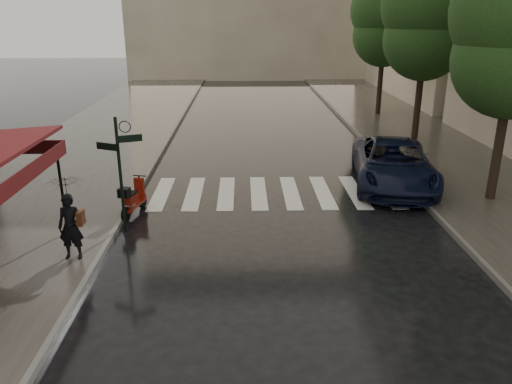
{
  "coord_description": "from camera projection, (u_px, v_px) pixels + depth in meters",
  "views": [
    {
      "loc": [
        1.96,
        -9.29,
        5.48
      ],
      "look_at": [
        2.26,
        2.14,
        1.4
      ],
      "focal_mm": 35.0,
      "sensor_mm": 36.0,
      "label": 1
    }
  ],
  "objects": [
    {
      "name": "tree_mid",
      "position": [
        428.0,
        12.0,
        20.2
      ],
      "size": [
        3.8,
        3.8,
        8.34
      ],
      "color": "black",
      "rests_on": "sidewalk_far"
    },
    {
      "name": "parked_car",
      "position": [
        393.0,
        164.0,
        16.73
      ],
      "size": [
        3.33,
        5.74,
        1.5
      ],
      "primitive_type": "imported",
      "rotation": [
        0.0,
        0.0,
        -0.16
      ],
      "color": "black",
      "rests_on": "ground"
    },
    {
      "name": "curb_near",
      "position": [
        165.0,
        146.0,
        21.78
      ],
      "size": [
        0.12,
        60.0,
        0.16
      ],
      "primitive_type": "cube",
      "color": "#595651",
      "rests_on": "ground"
    },
    {
      "name": "sidewalk_near",
      "position": [
        95.0,
        146.0,
        21.71
      ],
      "size": [
        6.0,
        60.0,
        0.12
      ],
      "primitive_type": "cube",
      "color": "#38332D",
      "rests_on": "ground"
    },
    {
      "name": "crosswalk",
      "position": [
        275.0,
        192.0,
        16.26
      ],
      "size": [
        7.85,
        3.2,
        0.01
      ],
      "color": "silver",
      "rests_on": "ground"
    },
    {
      "name": "tree_far",
      "position": [
        386.0,
        15.0,
        26.84
      ],
      "size": [
        3.8,
        3.8,
        8.16
      ],
      "color": "black",
      "rests_on": "sidewalk_far"
    },
    {
      "name": "signpost",
      "position": [
        120.0,
        166.0,
        12.72
      ],
      "size": [
        1.17,
        0.29,
        3.1
      ],
      "color": "black",
      "rests_on": "ground"
    },
    {
      "name": "pedestrian_with_umbrella",
      "position": [
        66.0,
        193.0,
        11.13
      ],
      "size": [
        0.93,
        0.95,
        2.4
      ],
      "rotation": [
        0.0,
        0.0,
        -0.01
      ],
      "color": "black",
      "rests_on": "sidewalk_near"
    },
    {
      "name": "curb_far",
      "position": [
        367.0,
        144.0,
        22.0
      ],
      "size": [
        0.12,
        60.0,
        0.16
      ],
      "primitive_type": "cube",
      "color": "#595651",
      "rests_on": "ground"
    },
    {
      "name": "sidewalk_far",
      "position": [
        430.0,
        144.0,
        22.07
      ],
      "size": [
        5.5,
        60.0,
        0.12
      ],
      "primitive_type": "cube",
      "color": "#38332D",
      "rests_on": "ground"
    },
    {
      "name": "ground",
      "position": [
        152.0,
        289.0,
        10.54
      ],
      "size": [
        120.0,
        120.0,
        0.0
      ],
      "primitive_type": "plane",
      "color": "black",
      "rests_on": "ground"
    },
    {
      "name": "scooter",
      "position": [
        133.0,
        199.0,
        14.29
      ],
      "size": [
        0.62,
        1.54,
        1.03
      ],
      "rotation": [
        0.0,
        0.0,
        -0.23
      ],
      "color": "black",
      "rests_on": "ground"
    }
  ]
}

